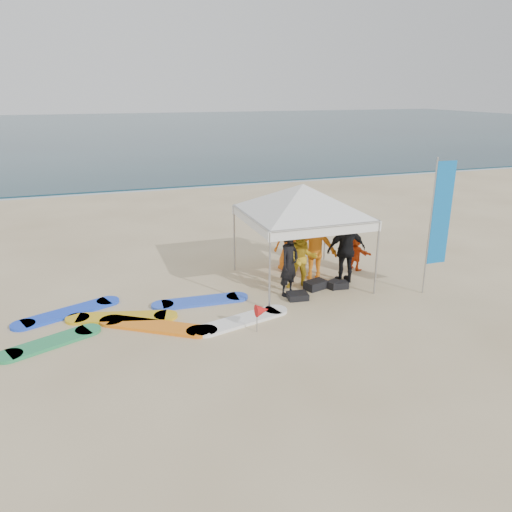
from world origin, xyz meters
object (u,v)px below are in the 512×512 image
(person_yellow, at_px, (302,258))
(canopy_tent, at_px, (303,184))
(person_black_b, at_px, (346,250))
(person_seated, at_px, (356,253))
(person_orange_a, at_px, (315,245))
(surfboard_spread, at_px, (142,319))
(person_black_a, at_px, (289,264))
(person_orange_b, at_px, (289,239))
(marker_pennant, at_px, (262,310))
(feather_flag, at_px, (440,215))

(person_yellow, xyz_separation_m, canopy_tent, (0.18, 0.47, 1.85))
(person_black_b, relative_size, person_seated, 1.80)
(person_orange_a, xyz_separation_m, surfboard_spread, (-4.84, -1.13, -0.93))
(person_black_b, relative_size, canopy_tent, 0.45)
(person_black_a, relative_size, surfboard_spread, 0.28)
(person_yellow, relative_size, person_orange_b, 0.90)
(person_yellow, xyz_separation_m, person_seated, (2.07, 0.80, -0.32))
(person_black_a, distance_m, person_orange_a, 1.37)
(surfboard_spread, bearing_deg, person_black_a, 4.85)
(canopy_tent, xyz_separation_m, surfboard_spread, (-4.40, -1.07, -2.64))
(person_orange_b, relative_size, canopy_tent, 0.45)
(canopy_tent, bearing_deg, person_seated, 9.87)
(person_black_b, height_order, person_seated, person_black_b)
(marker_pennant, distance_m, surfboard_spread, 2.82)
(canopy_tent, bearing_deg, marker_pennant, -128.99)
(person_black_a, distance_m, person_black_b, 1.81)
(person_black_b, bearing_deg, person_black_a, 14.71)
(person_orange_a, xyz_separation_m, person_black_b, (0.69, -0.50, -0.04))
(person_orange_b, bearing_deg, person_black_b, 109.34)
(person_black_b, height_order, surfboard_spread, person_black_b)
(person_orange_b, bearing_deg, person_orange_a, 93.98)
(feather_flag, bearing_deg, person_orange_a, 143.11)
(person_orange_a, distance_m, marker_pennant, 3.53)
(person_yellow, bearing_deg, marker_pennant, -116.76)
(person_seated, height_order, marker_pennant, person_seated)
(canopy_tent, distance_m, surfboard_spread, 5.25)
(person_black_a, xyz_separation_m, surfboard_spread, (-3.74, -0.32, -0.80))
(canopy_tent, xyz_separation_m, marker_pennant, (-1.99, -2.46, -2.18))
(person_seated, height_order, feather_flag, feather_flag)
(person_seated, xyz_separation_m, canopy_tent, (-1.89, -0.33, 2.17))
(person_seated, distance_m, feather_flag, 2.82)
(person_orange_a, bearing_deg, person_seated, -150.15)
(person_black_a, distance_m, person_yellow, 0.56)
(surfboard_spread, bearing_deg, person_orange_b, 24.88)
(person_yellow, relative_size, canopy_tent, 0.41)
(feather_flag, bearing_deg, person_seated, 115.63)
(person_orange_a, height_order, marker_pennant, person_orange_a)
(person_black_a, relative_size, person_black_b, 0.91)
(person_orange_b, bearing_deg, feather_flag, 118.94)
(marker_pennant, relative_size, surfboard_spread, 0.11)
(feather_flag, xyz_separation_m, surfboard_spread, (-7.32, 0.73, -2.01))
(person_orange_a, height_order, surfboard_spread, person_orange_a)
(person_black_a, height_order, person_black_b, person_black_b)
(person_orange_b, xyz_separation_m, person_seated, (1.81, -0.68, -0.41))
(person_orange_a, distance_m, feather_flag, 3.29)
(person_yellow, distance_m, person_orange_a, 0.82)
(canopy_tent, distance_m, feather_flag, 3.48)
(person_orange_a, relative_size, surfboard_spread, 0.33)
(person_black_b, distance_m, canopy_tent, 2.13)
(person_orange_a, xyz_separation_m, canopy_tent, (-0.43, -0.06, 1.71))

